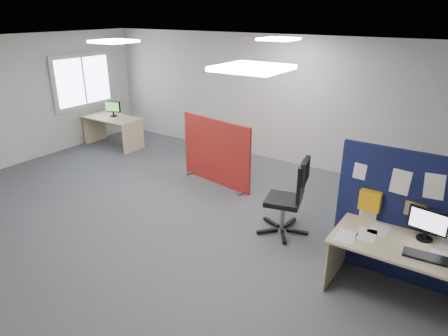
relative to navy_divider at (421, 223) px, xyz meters
The scene contains 15 objects.
floor 3.60m from the navy_divider, behind, with size 9.00×9.00×0.00m, color #505358.
ceiling 3.96m from the navy_divider, behind, with size 9.00×7.00×0.02m, color white.
wall_back 4.60m from the navy_divider, 139.20° to the left, with size 9.00×0.02×2.70m, color silver.
wall_left 7.99m from the navy_divider, behind, with size 0.02×7.00×2.70m, color silver.
window 8.07m from the navy_divider, 169.33° to the left, with size 0.06×1.70×1.30m.
ceiling_lights 3.63m from the navy_divider, behind, with size 4.10×4.10×0.04m.
navy_divider is the anchor object (origin of this frame).
main_desk 0.46m from the navy_divider, 71.41° to the right, with size 1.95×0.86×0.73m.
monitor_main 0.22m from the navy_divider, 66.44° to the right, with size 0.43×0.18×0.38m.
keyboard 0.59m from the navy_divider, 74.70° to the right, with size 0.45×0.18×0.03m, color black.
red_divider 3.94m from the navy_divider, 162.73° to the left, with size 1.68×0.33×1.27m.
second_desk 7.33m from the navy_divider, 167.03° to the left, with size 1.43×0.71×0.73m.
monitor_second 7.37m from the navy_divider, 166.70° to the left, with size 0.40×0.18×0.37m.
office_chair 1.77m from the navy_divider, behind, with size 0.79×0.76×1.18m.
desk_papers 0.39m from the navy_divider, 85.24° to the right, with size 1.54×0.80×0.00m.
Camera 1 is at (3.83, -4.18, 3.16)m, focal length 32.00 mm.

